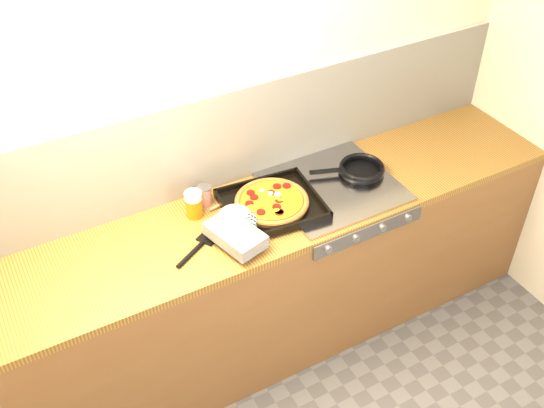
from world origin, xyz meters
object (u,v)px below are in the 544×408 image
pizza_on_tray (261,210)px  juice_glass (194,204)px  frying_pan (361,169)px  tomato_can (204,195)px

pizza_on_tray → juice_glass: bearing=148.1°
juice_glass → frying_pan: bearing=-7.5°
juice_glass → pizza_on_tray: bearing=-31.9°
frying_pan → pizza_on_tray: bearing=-175.1°
pizza_on_tray → juice_glass: juice_glass is taller
frying_pan → juice_glass: 0.86m
pizza_on_tray → frying_pan: bearing=4.9°
pizza_on_tray → tomato_can: 0.29m
tomato_can → juice_glass: juice_glass is taller
pizza_on_tray → juice_glass: 0.31m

